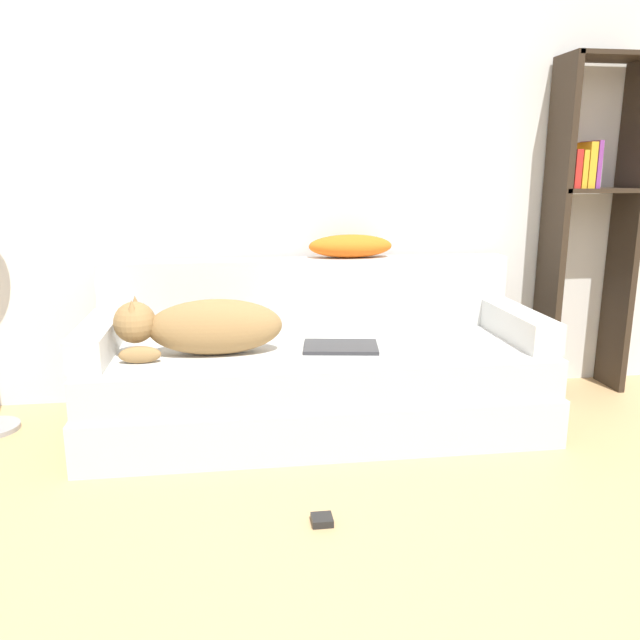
{
  "coord_description": "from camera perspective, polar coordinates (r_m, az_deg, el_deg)",
  "views": [
    {
      "loc": [
        -0.6,
        -0.93,
        1.24
      ],
      "look_at": [
        -0.21,
        1.85,
        0.57
      ],
      "focal_mm": 35.0,
      "sensor_mm": 36.0,
      "label": 1
    }
  ],
  "objects": [
    {
      "name": "power_adapter",
      "position": [
        2.36,
        0.19,
        -17.82
      ],
      "size": [
        0.08,
        0.08,
        0.03
      ],
      "color": "black",
      "rests_on": "ground_plane"
    },
    {
      "name": "couch_arm_right",
      "position": [
        3.28,
        17.62,
        -0.37
      ],
      "size": [
        0.15,
        0.66,
        0.15
      ],
      "color": "silver",
      "rests_on": "couch"
    },
    {
      "name": "couch_backrest",
      "position": [
        3.32,
        -1.08,
        2.42
      ],
      "size": [
        2.14,
        0.15,
        0.38
      ],
      "color": "silver",
      "rests_on": "couch"
    },
    {
      "name": "wall_back",
      "position": [
        3.48,
        2.05,
        15.26
      ],
      "size": [
        7.82,
        0.06,
        2.7
      ],
      "color": "silver",
      "rests_on": "ground_plane"
    },
    {
      "name": "couch",
      "position": [
        3.08,
        -0.25,
        -6.15
      ],
      "size": [
        2.18,
        0.85,
        0.42
      ],
      "color": "silver",
      "rests_on": "ground_plane"
    },
    {
      "name": "bookshelf",
      "position": [
        3.79,
        23.45,
        9.18
      ],
      "size": [
        0.47,
        0.26,
        1.84
      ],
      "color": "#2D2319",
      "rests_on": "ground_plane"
    },
    {
      "name": "laptop",
      "position": [
        2.97,
        1.9,
        -2.46
      ],
      "size": [
        0.38,
        0.29,
        0.02
      ],
      "rotation": [
        0.0,
        0.0,
        -0.15
      ],
      "color": "#2D2D30",
      "rests_on": "couch"
    },
    {
      "name": "dog",
      "position": [
        2.89,
        -10.86,
        -0.58
      ],
      "size": [
        0.76,
        0.24,
        0.27
      ],
      "color": "olive",
      "rests_on": "couch"
    },
    {
      "name": "couch_arm_left",
      "position": [
        3.03,
        -19.64,
        -1.64
      ],
      "size": [
        0.15,
        0.66,
        0.15
      ],
      "color": "silver",
      "rests_on": "couch"
    },
    {
      "name": "throw_pillow",
      "position": [
        3.33,
        2.8,
        6.77
      ],
      "size": [
        0.45,
        0.19,
        0.12
      ],
      "color": "orange",
      "rests_on": "couch_backrest"
    }
  ]
}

